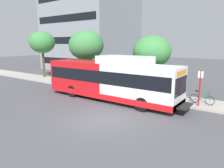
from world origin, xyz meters
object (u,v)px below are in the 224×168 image
Objects in this scene: transit_bus at (110,80)px; bus_stop_sign_pole at (200,86)px; bicycle_parked at (202,98)px; street_tree_mid_block at (86,45)px; street_tree_far_block at (42,42)px; street_tree_near_stop at (152,52)px.

transit_bus is 4.71× the size of bus_stop_sign_pole.
street_tree_mid_block reaches higher than bicycle_parked.
street_tree_far_block reaches higher than street_tree_mid_block.
bus_stop_sign_pole is 20.68m from street_tree_far_block.
transit_bus is 4.57m from street_tree_near_stop.
street_tree_far_block is (1.14, 20.43, 4.17)m from bicycle_parked.
street_tree_far_block is at bearing 86.81° from bicycle_parked.
transit_bus reaches higher than bus_stop_sign_pole.
bus_stop_sign_pole is 12.73m from street_tree_mid_block.
transit_bus is 2.03× the size of street_tree_far_block.
transit_bus is at bearing -121.40° from street_tree_mid_block.
street_tree_far_block is (0.20, 8.04, 0.36)m from street_tree_mid_block.
transit_bus is at bearing -105.21° from street_tree_far_block.
street_tree_mid_block is (0.94, 12.39, 3.81)m from bicycle_parked.
street_tree_mid_block is 8.05m from street_tree_far_block.
bus_stop_sign_pole reaches higher than bicycle_parked.
street_tree_mid_block is (3.58, 5.87, 2.67)m from transit_bus.
street_tree_far_block is (1.85, 20.36, 3.08)m from bus_stop_sign_pole.
street_tree_near_stop is at bearing -90.31° from street_tree_mid_block.
street_tree_mid_block is 0.97× the size of street_tree_far_block.
street_tree_near_stop reaches higher than bus_stop_sign_pole.
bicycle_parked is at bearing -93.19° from street_tree_far_block.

